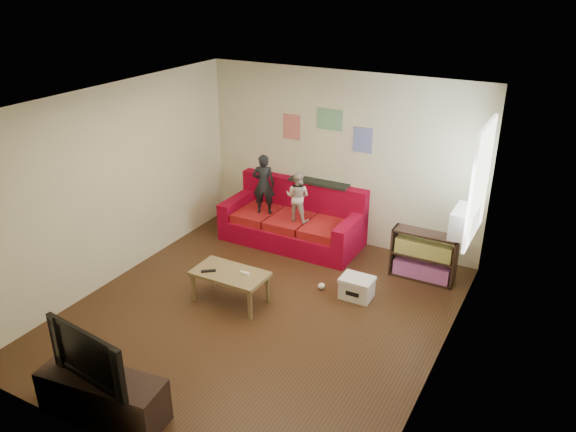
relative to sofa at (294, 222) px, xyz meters
The scene contains 17 objects.
room_shell 2.39m from the sofa, 74.43° to the right, with size 4.52×5.02×2.72m.
sofa is the anchor object (origin of this frame).
child_a 0.79m from the sofa, 158.85° to the right, with size 0.35×0.23×0.97m, color black.
child_b 0.58m from the sofa, 49.82° to the right, with size 0.38×0.30×0.79m, color beige.
coffee_table 2.01m from the sofa, 86.78° to the right, with size 0.97×0.54×0.44m.
remote 2.13m from the sofa, 93.70° to the right, with size 0.19×0.05×0.02m, color black.
game_controller 1.98m from the sofa, 80.91° to the right, with size 0.14×0.04×0.03m, color white.
bookshelf 2.17m from the sofa, ahead, with size 0.90×0.27×0.72m.
window 3.12m from the sofa, ahead, with size 0.04×1.08×1.48m, color white.
ac_unit 2.82m from the sofa, ahead, with size 0.28×0.55×0.35m, color #B7B2A3.
artwork_left 1.51m from the sofa, 123.55° to the left, with size 0.30×0.01×0.40m, color #D87266.
artwork_center 1.72m from the sofa, 47.32° to the left, with size 0.42×0.01×0.32m, color #72B27F.
artwork_right 1.71m from the sofa, 23.84° to the left, with size 0.30×0.01×0.38m, color #727FCC.
file_box 1.92m from the sofa, 36.13° to the right, with size 0.43×0.33×0.30m.
tv_stand 4.33m from the sofa, 87.53° to the right, with size 1.27×0.42×0.48m, color black.
television 4.35m from the sofa, 87.53° to the right, with size 1.02×0.13×0.59m, color black.
tissue 1.58m from the sofa, 48.15° to the right, with size 0.09×0.09×0.09m, color white.
Camera 1 is at (3.22, -5.14, 4.06)m, focal length 35.00 mm.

